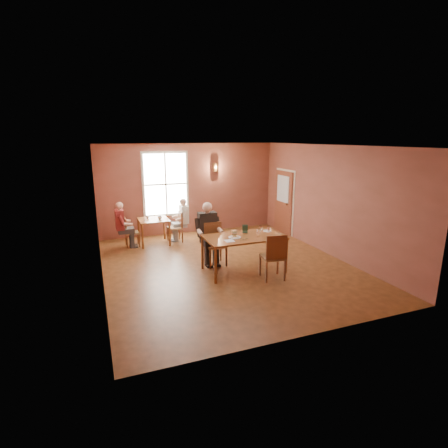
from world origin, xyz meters
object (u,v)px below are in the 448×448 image
object	(u,v)px
chair_diner_main	(215,244)
diner_main	(216,236)
chair_diner_maroon	(132,232)
main_table	(244,254)
second_table	(154,232)
chair_diner_white	(175,227)
chair_empty	(273,256)
diner_white	(176,221)
diner_maroon	(131,225)

from	to	relation	value
chair_diner_main	diner_main	bearing A→B (deg)	90.00
chair_diner_main	chair_diner_maroon	world-z (taller)	chair_diner_main
main_table	second_table	distance (m)	3.45
diner_main	chair_diner_white	world-z (taller)	diner_main
chair_diner_main	chair_diner_white	world-z (taller)	chair_diner_main
chair_empty	second_table	bearing A→B (deg)	126.91
diner_main	diner_white	size ratio (longest dim) A/B	1.18
chair_diner_white	chair_diner_maroon	size ratio (longest dim) A/B	1.08
chair_empty	chair_diner_maroon	xyz separation A→B (m)	(-2.73, 3.69, -0.11)
chair_diner_main	second_table	xyz separation A→B (m)	(-1.16, 2.37, -0.15)
chair_diner_main	second_table	bearing A→B (deg)	-63.96
diner_main	second_table	distance (m)	2.69
chair_empty	diner_white	distance (m)	3.95
chair_diner_main	diner_maroon	size ratio (longest dim) A/B	0.80
main_table	chair_diner_maroon	size ratio (longest dim) A/B	2.14
diner_white	chair_diner_main	bearing A→B (deg)	-168.60
main_table	second_table	world-z (taller)	main_table
chair_empty	chair_diner_white	size ratio (longest dim) A/B	1.16
diner_white	chair_diner_white	bearing A→B (deg)	90.00
chair_empty	chair_diner_white	distance (m)	3.96
chair_diner_white	diner_maroon	size ratio (longest dim) A/B	0.71
diner_main	chair_diner_maroon	size ratio (longest dim) A/B	1.74
second_table	chair_diner_white	xyz separation A→B (m)	(0.65, 0.00, 0.08)
chair_diner_main	diner_white	bearing A→B (deg)	-78.60
chair_diner_main	second_table	size ratio (longest dim) A/B	1.22
diner_white	diner_main	bearing A→B (deg)	-168.74
chair_empty	diner_maroon	size ratio (longest dim) A/B	0.82
second_table	chair_diner_white	distance (m)	0.66
chair_empty	chair_diner_maroon	size ratio (longest dim) A/B	1.25
second_table	diner_maroon	size ratio (longest dim) A/B	0.66
chair_diner_white	chair_empty	bearing A→B (deg)	-158.74
chair_diner_main	chair_diner_white	xyz separation A→B (m)	(-0.51, 2.37, -0.07)
chair_diner_main	diner_maroon	bearing A→B (deg)	-52.21
chair_diner_maroon	diner_maroon	world-z (taller)	diner_maroon
second_table	chair_diner_maroon	distance (m)	0.65
diner_white	chair_diner_maroon	world-z (taller)	diner_white
main_table	diner_white	world-z (taller)	diner_white
main_table	chair_diner_maroon	xyz separation A→B (m)	(-2.31, 3.02, -0.00)
chair_diner_white	chair_diner_maroon	bearing A→B (deg)	90.00
main_table	diner_white	xyz separation A→B (m)	(-0.98, 3.02, 0.21)
chair_diner_maroon	diner_maroon	size ratio (longest dim) A/B	0.65
chair_empty	diner_maroon	distance (m)	4.61
chair_diner_white	main_table	bearing A→B (deg)	-161.55
chair_diner_white	chair_diner_main	bearing A→B (deg)	-167.91
chair_diner_main	chair_diner_maroon	bearing A→B (deg)	-52.66
diner_main	chair_diner_white	xyz separation A→B (m)	(-0.51, 2.40, -0.29)
second_table	diner_maroon	bearing A→B (deg)	180.00
second_table	chair_diner_white	size ratio (longest dim) A/B	0.93
main_table	chair_empty	distance (m)	0.80
main_table	chair_empty	bearing A→B (deg)	-57.39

